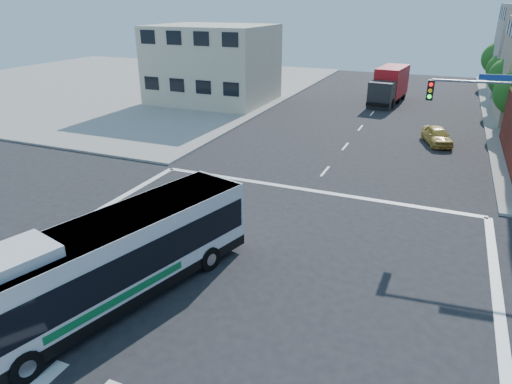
% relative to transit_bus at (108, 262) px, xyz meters
% --- Properties ---
extents(ground, '(120.00, 120.00, 0.00)m').
position_rel_transit_bus_xyz_m(ground, '(3.53, 3.72, -1.73)').
color(ground, black).
rests_on(ground, ground).
extents(sidewalk_nw, '(50.00, 50.00, 0.15)m').
position_rel_transit_bus_xyz_m(sidewalk_nw, '(-31.47, 38.72, -1.65)').
color(sidewalk_nw, gray).
rests_on(sidewalk_nw, ground).
extents(building_west, '(12.06, 10.06, 8.00)m').
position_rel_transit_bus_xyz_m(building_west, '(-13.49, 33.70, 2.28)').
color(building_west, '#BEB89D').
rests_on(building_west, ground).
extents(signal_mast_ne, '(7.91, 1.13, 8.07)m').
position_rel_transit_bus_xyz_m(signal_mast_ne, '(12.61, 14.34, 3.25)').
color(signal_mast_ne, slate).
rests_on(signal_mast_ne, ground).
extents(street_tree_b, '(3.80, 3.80, 5.79)m').
position_rel_transit_bus_xyz_m(street_tree_b, '(15.44, 39.64, 2.02)').
color(street_tree_b, '#382314').
rests_on(street_tree_b, ground).
extents(street_tree_c, '(3.40, 3.40, 5.29)m').
position_rel_transit_bus_xyz_m(street_tree_c, '(15.44, 47.64, 1.73)').
color(street_tree_c, '#382314').
rests_on(street_tree_c, ground).
extents(street_tree_d, '(4.00, 4.00, 6.03)m').
position_rel_transit_bus_xyz_m(street_tree_d, '(15.44, 55.64, 2.15)').
color(street_tree_d, '#382314').
rests_on(street_tree_d, ground).
extents(transit_bus, '(5.66, 12.17, 3.53)m').
position_rel_transit_bus_xyz_m(transit_bus, '(0.00, 0.00, 0.00)').
color(transit_bus, black).
rests_on(transit_bus, ground).
extents(box_truck, '(3.25, 8.51, 3.74)m').
position_rel_transit_bus_xyz_m(box_truck, '(4.17, 40.56, 0.09)').
color(box_truck, '#222327').
rests_on(box_truck, ground).
extents(parked_car, '(2.80, 4.26, 1.35)m').
position_rel_transit_bus_xyz_m(parked_car, '(9.87, 26.09, -1.05)').
color(parked_car, gold).
rests_on(parked_car, ground).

